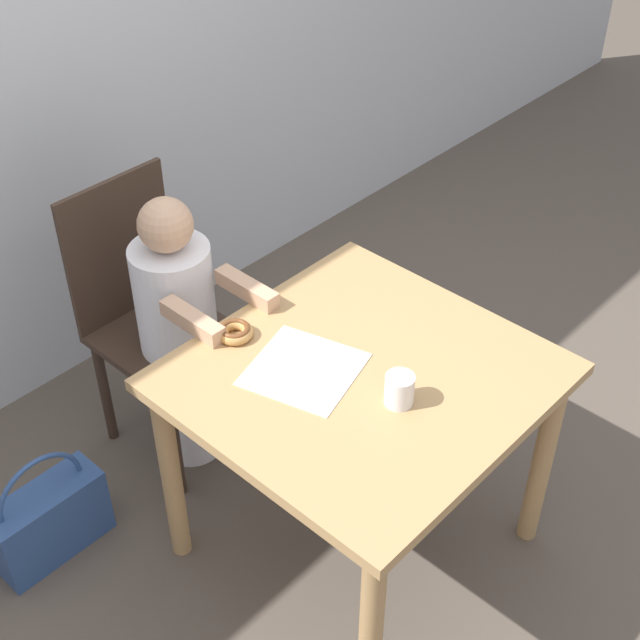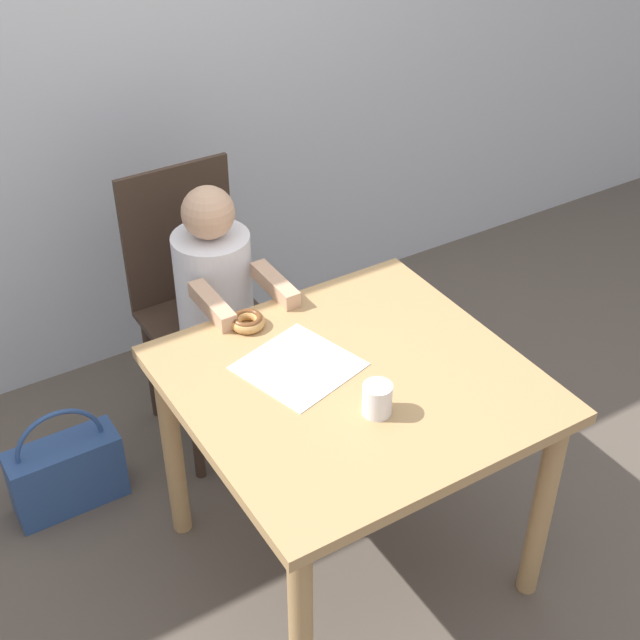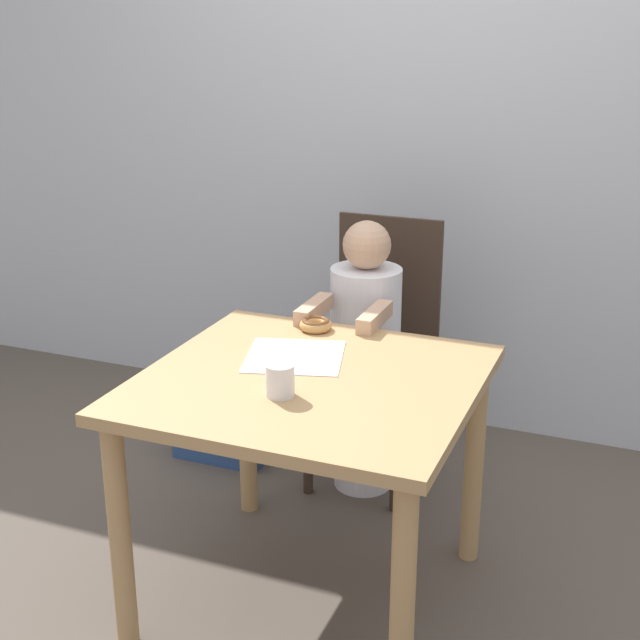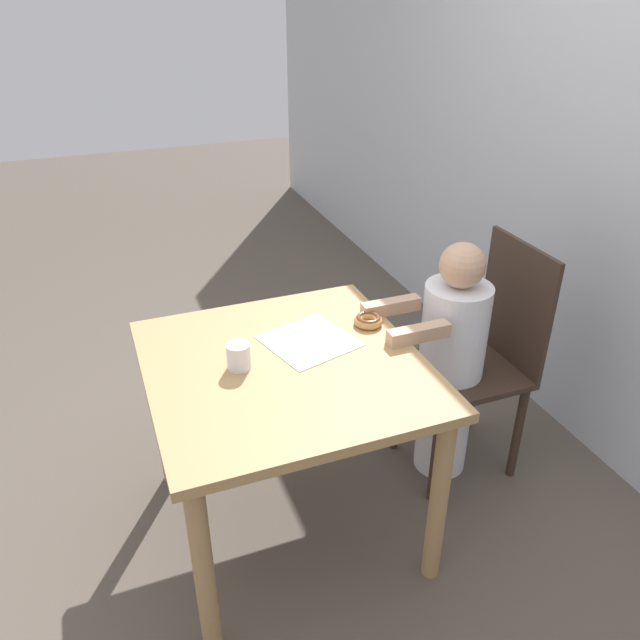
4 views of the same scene
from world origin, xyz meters
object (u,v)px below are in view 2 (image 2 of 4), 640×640
(child_figure, at_px, (218,324))
(cup, at_px, (377,399))
(donut, at_px, (247,321))
(handbag, at_px, (66,472))
(chair, at_px, (201,307))

(child_figure, relative_size, cup, 11.46)
(donut, height_order, cup, cup)
(child_figure, distance_m, cup, 0.87)
(handbag, bearing_deg, chair, 14.34)
(chair, xyz_separation_m, child_figure, (0.00, -0.13, 0.01))
(chair, xyz_separation_m, cup, (0.05, -0.96, 0.27))
(chair, height_order, donut, chair)
(donut, bearing_deg, handbag, 149.34)
(child_figure, xyz_separation_m, handbag, (-0.58, -0.02, -0.36))
(child_figure, bearing_deg, handbag, -178.48)
(cup, bearing_deg, chair, 93.19)
(child_figure, bearing_deg, cup, -86.29)
(chair, height_order, cup, chair)
(chair, distance_m, cup, 1.00)
(child_figure, distance_m, donut, 0.41)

